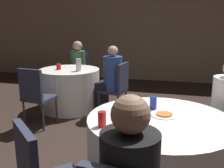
{
  "coord_description": "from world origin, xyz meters",
  "views": [
    {
      "loc": [
        0.29,
        -2.19,
        1.51
      ],
      "look_at": [
        -0.43,
        0.56,
        0.83
      ],
      "focal_mm": 40.0,
      "sensor_mm": 36.0,
      "label": 1
    }
  ],
  "objects_px": {
    "person_green_jacket": "(78,69)",
    "pizza_plate_near": "(164,115)",
    "table_far": "(70,89)",
    "chair_far_north": "(79,70)",
    "chair_far_east": "(118,85)",
    "person_white_shirt": "(223,114)",
    "bottle_far": "(79,65)",
    "soda_can_blue": "(153,103)",
    "table_near": "(158,156)",
    "person_blue_shirt": "(109,81)",
    "soda_can_red": "(102,119)",
    "chair_far_south": "(35,93)"
  },
  "relations": [
    {
      "from": "person_green_jacket",
      "to": "pizza_plate_near",
      "type": "bearing_deg",
      "value": 113.7
    },
    {
      "from": "table_far",
      "to": "chair_far_north",
      "type": "distance_m",
      "value": 0.97
    },
    {
      "from": "chair_far_east",
      "to": "person_green_jacket",
      "type": "distance_m",
      "value": 1.45
    },
    {
      "from": "chair_far_east",
      "to": "person_white_shirt",
      "type": "bearing_deg",
      "value": -120.03
    },
    {
      "from": "bottle_far",
      "to": "soda_can_blue",
      "type": "bearing_deg",
      "value": -49.5
    },
    {
      "from": "table_near",
      "to": "soda_can_blue",
      "type": "xyz_separation_m",
      "value": [
        -0.08,
        0.22,
        0.43
      ]
    },
    {
      "from": "table_far",
      "to": "person_blue_shirt",
      "type": "relative_size",
      "value": 0.91
    },
    {
      "from": "person_white_shirt",
      "to": "soda_can_blue",
      "type": "xyz_separation_m",
      "value": [
        -0.7,
        -0.41,
        0.2
      ]
    },
    {
      "from": "person_white_shirt",
      "to": "bottle_far",
      "type": "relative_size",
      "value": 5.52
    },
    {
      "from": "chair_far_north",
      "to": "person_blue_shirt",
      "type": "bearing_deg",
      "value": 120.18
    },
    {
      "from": "table_far",
      "to": "pizza_plate_near",
      "type": "distance_m",
      "value": 2.65
    },
    {
      "from": "table_far",
      "to": "soda_can_red",
      "type": "bearing_deg",
      "value": -60.46
    },
    {
      "from": "bottle_far",
      "to": "chair_far_north",
      "type": "bearing_deg",
      "value": 112.04
    },
    {
      "from": "chair_far_north",
      "to": "person_green_jacket",
      "type": "relative_size",
      "value": 0.77
    },
    {
      "from": "person_white_shirt",
      "to": "bottle_far",
      "type": "height_order",
      "value": "person_white_shirt"
    },
    {
      "from": "table_near",
      "to": "chair_far_south",
      "type": "relative_size",
      "value": 1.39
    },
    {
      "from": "soda_can_blue",
      "to": "bottle_far",
      "type": "distance_m",
      "value": 2.19
    },
    {
      "from": "pizza_plate_near",
      "to": "bottle_far",
      "type": "relative_size",
      "value": 1.1
    },
    {
      "from": "table_far",
      "to": "chair_far_east",
      "type": "relative_size",
      "value": 1.19
    },
    {
      "from": "table_far",
      "to": "bottle_far",
      "type": "relative_size",
      "value": 5.08
    },
    {
      "from": "table_near",
      "to": "person_blue_shirt",
      "type": "distance_m",
      "value": 2.11
    },
    {
      "from": "table_far",
      "to": "chair_far_north",
      "type": "xyz_separation_m",
      "value": [
        -0.19,
        0.93,
        0.17
      ]
    },
    {
      "from": "soda_can_red",
      "to": "bottle_far",
      "type": "relative_size",
      "value": 0.58
    },
    {
      "from": "soda_can_red",
      "to": "person_green_jacket",
      "type": "bearing_deg",
      "value": 115.5
    },
    {
      "from": "chair_far_north",
      "to": "person_blue_shirt",
      "type": "xyz_separation_m",
      "value": [
        0.96,
        -1.07,
        0.04
      ]
    },
    {
      "from": "chair_far_south",
      "to": "chair_far_east",
      "type": "distance_m",
      "value": 1.31
    },
    {
      "from": "chair_far_north",
      "to": "person_green_jacket",
      "type": "height_order",
      "value": "person_green_jacket"
    },
    {
      "from": "chair_far_east",
      "to": "pizza_plate_near",
      "type": "xyz_separation_m",
      "value": [
        0.83,
        -1.76,
        0.2
      ]
    },
    {
      "from": "chair_far_south",
      "to": "chair_far_north",
      "type": "bearing_deg",
      "value": 99.72
    },
    {
      "from": "chair_far_south",
      "to": "pizza_plate_near",
      "type": "relative_size",
      "value": 3.87
    },
    {
      "from": "chair_far_east",
      "to": "soda_can_blue",
      "type": "relative_size",
      "value": 7.39
    },
    {
      "from": "person_blue_shirt",
      "to": "pizza_plate_near",
      "type": "distance_m",
      "value": 2.06
    },
    {
      "from": "person_blue_shirt",
      "to": "bottle_far",
      "type": "relative_size",
      "value": 5.57
    },
    {
      "from": "table_far",
      "to": "person_white_shirt",
      "type": "relative_size",
      "value": 0.92
    },
    {
      "from": "chair_far_north",
      "to": "bottle_far",
      "type": "bearing_deg",
      "value": 100.25
    },
    {
      "from": "table_far",
      "to": "person_green_jacket",
      "type": "relative_size",
      "value": 0.92
    },
    {
      "from": "chair_far_north",
      "to": "pizza_plate_near",
      "type": "height_order",
      "value": "chair_far_north"
    },
    {
      "from": "chair_far_south",
      "to": "soda_can_blue",
      "type": "height_order",
      "value": "chair_far_south"
    },
    {
      "from": "chair_far_east",
      "to": "soda_can_red",
      "type": "bearing_deg",
      "value": -159.73
    },
    {
      "from": "chair_far_east",
      "to": "soda_can_red",
      "type": "height_order",
      "value": "chair_far_east"
    },
    {
      "from": "person_white_shirt",
      "to": "person_green_jacket",
      "type": "relative_size",
      "value": 1.0
    },
    {
      "from": "pizza_plate_near",
      "to": "soda_can_blue",
      "type": "distance_m",
      "value": 0.19
    },
    {
      "from": "person_blue_shirt",
      "to": "pizza_plate_near",
      "type": "height_order",
      "value": "person_blue_shirt"
    },
    {
      "from": "person_white_shirt",
      "to": "chair_far_north",
      "type": "bearing_deg",
      "value": 2.34
    },
    {
      "from": "person_blue_shirt",
      "to": "person_white_shirt",
      "type": "xyz_separation_m",
      "value": [
        1.58,
        -1.24,
        0.01
      ]
    },
    {
      "from": "chair_far_north",
      "to": "person_blue_shirt",
      "type": "relative_size",
      "value": 0.77
    },
    {
      "from": "table_far",
      "to": "chair_far_south",
      "type": "bearing_deg",
      "value": -97.66
    },
    {
      "from": "soda_can_red",
      "to": "bottle_far",
      "type": "bearing_deg",
      "value": 116.2
    },
    {
      "from": "person_green_jacket",
      "to": "bottle_far",
      "type": "distance_m",
      "value": 1.0
    },
    {
      "from": "person_blue_shirt",
      "to": "soda_can_blue",
      "type": "distance_m",
      "value": 1.88
    }
  ]
}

